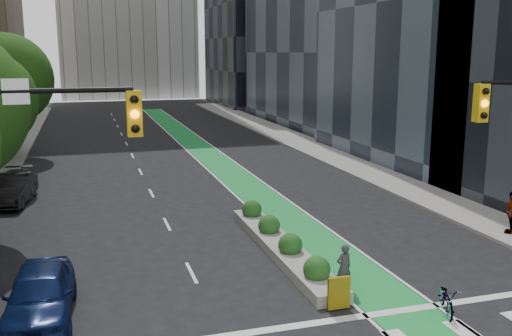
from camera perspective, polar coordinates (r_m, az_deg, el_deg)
sidewalk_right at (r=42.34m, az=8.00°, el=1.16°), size 3.60×90.00×0.15m
bike_lane_paint at (r=44.32m, az=-5.15°, el=1.59°), size 2.20×70.00×0.01m
building_dark_end at (r=85.02m, az=0.89°, el=15.85°), size 14.00×18.00×28.00m
tree_far at (r=45.10m, az=-23.71°, el=8.13°), size 6.60×6.60×9.00m
median_planter at (r=22.22m, az=2.50°, el=-7.54°), size 1.20×10.26×1.10m
bicycle at (r=18.25m, az=18.54°, el=-12.30°), size 1.20×1.77×0.88m
cyclist at (r=19.00m, az=8.77°, el=-9.77°), size 0.62×0.46×1.54m
parked_car_left_near at (r=17.92m, az=-20.78°, el=-11.73°), size 2.02×4.67×1.57m
parked_car_left_mid at (r=31.66m, az=-23.14°, el=-1.97°), size 2.17×4.67×1.48m
parked_car_left_far at (r=33.70m, az=-22.77°, el=-1.38°), size 1.88×4.31×1.24m
pedestrian_far at (r=26.18m, az=24.19°, el=-4.07°), size 1.07×1.03×1.79m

